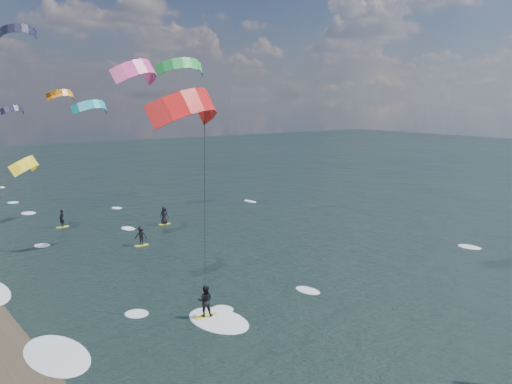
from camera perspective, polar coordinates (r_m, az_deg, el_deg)
kitesurfer_near_b at (r=24.23m, az=-4.86°, el=1.03°), size 7.10×8.95×12.60m
far_kitesurfers at (r=49.41m, az=-12.09°, el=-3.21°), size 8.99×10.89×1.64m
bg_kite_field at (r=63.07m, az=-21.17°, el=9.22°), size 13.28×73.56×12.07m
shoreline_surf at (r=27.92m, az=-20.75°, el=-15.59°), size 2.40×79.40×0.11m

